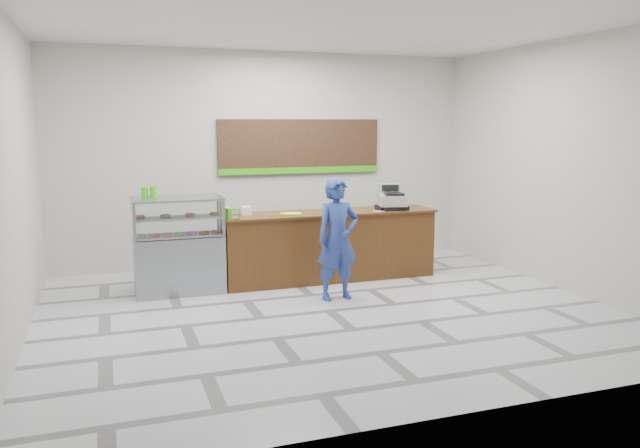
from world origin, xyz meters
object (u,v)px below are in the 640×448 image
object	(u,v)px
display_case	(178,244)
customer	(338,239)
cash_register	(392,200)
serving_tray	(291,214)
sales_counter	(329,245)

from	to	relation	value
display_case	customer	world-z (taller)	customer
display_case	customer	size ratio (longest dim) A/B	0.82
cash_register	serving_tray	world-z (taller)	cash_register
sales_counter	customer	xyz separation A→B (m)	(-0.26, -1.05, 0.30)
customer	sales_counter	bearing A→B (deg)	71.41
sales_counter	serving_tray	world-z (taller)	serving_tray
customer	serving_tray	bearing A→B (deg)	105.45
display_case	cash_register	bearing A→B (deg)	-1.06
cash_register	customer	size ratio (longest dim) A/B	0.31
sales_counter	serving_tray	bearing A→B (deg)	-171.87
sales_counter	display_case	size ratio (longest dim) A/B	2.45
cash_register	customer	distance (m)	1.64
cash_register	serving_tray	xyz separation A→B (m)	(-1.62, -0.03, -0.13)
sales_counter	cash_register	size ratio (longest dim) A/B	6.43
sales_counter	customer	world-z (taller)	customer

